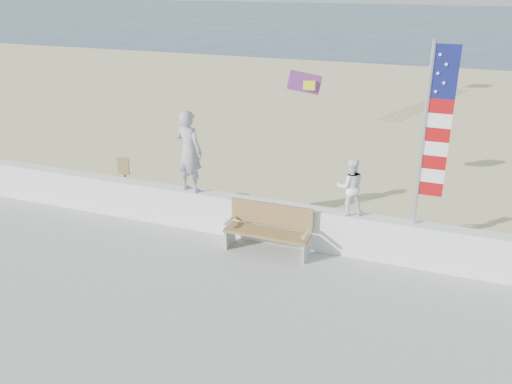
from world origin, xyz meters
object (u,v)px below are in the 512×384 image
flag (431,129)px  child (350,187)px  adult (189,151)px  bench (269,228)px

flag → child: bearing=180.0°
adult → child: adult is taller
child → adult: bearing=-22.6°
child → bench: 1.90m
bench → flag: 3.78m
child → flag: 1.93m
child → flag: size_ratio=0.34×
adult → child: (3.60, 0.00, -0.33)m
adult → bench: size_ratio=1.02×
child → flag: bearing=157.4°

